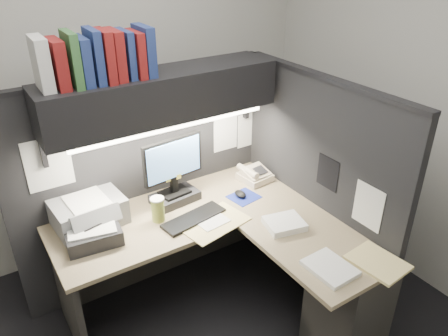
% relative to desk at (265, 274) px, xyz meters
% --- Properties ---
extents(wall_back, '(3.50, 0.04, 2.70)m').
position_rel_desk_xyz_m(wall_back, '(-0.43, 1.50, 0.91)').
color(wall_back, '#BAB8B1').
rests_on(wall_back, floor).
extents(wall_right, '(0.04, 3.00, 2.70)m').
position_rel_desk_xyz_m(wall_right, '(1.32, 0.00, 0.91)').
color(wall_right, '#BAB8B1').
rests_on(wall_right, floor).
extents(partition_back, '(1.90, 0.06, 1.60)m').
position_rel_desk_xyz_m(partition_back, '(-0.40, 0.93, 0.36)').
color(partition_back, black).
rests_on(partition_back, floor).
extents(partition_right, '(0.06, 1.50, 1.60)m').
position_rel_desk_xyz_m(partition_right, '(0.55, 0.18, 0.36)').
color(partition_right, black).
rests_on(partition_right, floor).
extents(desk, '(1.70, 1.53, 0.73)m').
position_rel_desk_xyz_m(desk, '(0.00, 0.00, 0.00)').
color(desk, '#9C8A63').
rests_on(desk, floor).
extents(overhead_shelf, '(1.55, 0.34, 0.30)m').
position_rel_desk_xyz_m(overhead_shelf, '(-0.30, 0.75, 1.06)').
color(overhead_shelf, black).
rests_on(overhead_shelf, partition_back).
extents(task_light_tube, '(1.32, 0.04, 0.04)m').
position_rel_desk_xyz_m(task_light_tube, '(-0.30, 0.61, 0.89)').
color(task_light_tube, white).
rests_on(task_light_tube, overhead_shelf).
extents(monitor, '(0.45, 0.23, 0.48)m').
position_rel_desk_xyz_m(monitor, '(-0.28, 0.70, 0.48)').
color(monitor, black).
rests_on(monitor, desk).
extents(keyboard, '(0.46, 0.22, 0.02)m').
position_rel_desk_xyz_m(keyboard, '(-0.28, 0.43, 0.30)').
color(keyboard, black).
rests_on(keyboard, desk).
extents(mousepad, '(0.23, 0.21, 0.00)m').
position_rel_desk_xyz_m(mousepad, '(0.16, 0.48, 0.29)').
color(mousepad, navy).
rests_on(mousepad, desk).
extents(mouse, '(0.07, 0.11, 0.04)m').
position_rel_desk_xyz_m(mouse, '(0.14, 0.50, 0.31)').
color(mouse, black).
rests_on(mouse, mousepad).
extents(telephone, '(0.23, 0.24, 0.09)m').
position_rel_desk_xyz_m(telephone, '(0.37, 0.64, 0.33)').
color(telephone, beige).
rests_on(telephone, desk).
extents(coffee_cup, '(0.11, 0.11, 0.16)m').
position_rel_desk_xyz_m(coffee_cup, '(-0.48, 0.55, 0.37)').
color(coffee_cup, '#B6B749').
rests_on(coffee_cup, desk).
extents(printer, '(0.46, 0.40, 0.17)m').
position_rel_desk_xyz_m(printer, '(-0.87, 0.79, 0.37)').
color(printer, gray).
rests_on(printer, desk).
extents(notebook_stack, '(0.35, 0.30, 0.10)m').
position_rel_desk_xyz_m(notebook_stack, '(-0.91, 0.56, 0.34)').
color(notebook_stack, black).
rests_on(notebook_stack, desk).
extents(open_folder, '(0.48, 0.36, 0.01)m').
position_rel_desk_xyz_m(open_folder, '(-0.19, 0.32, 0.29)').
color(open_folder, '#E1CD7F').
rests_on(open_folder, desk).
extents(paper_stack_a, '(0.28, 0.25, 0.05)m').
position_rel_desk_xyz_m(paper_stack_a, '(0.17, 0.04, 0.31)').
color(paper_stack_a, white).
rests_on(paper_stack_a, desk).
extents(paper_stack_b, '(0.22, 0.28, 0.03)m').
position_rel_desk_xyz_m(paper_stack_b, '(0.12, -0.42, 0.30)').
color(paper_stack_b, white).
rests_on(paper_stack_b, desk).
extents(manila_stack, '(0.27, 0.33, 0.02)m').
position_rel_desk_xyz_m(manila_stack, '(0.39, -0.53, 0.30)').
color(manila_stack, '#E1CD7F').
rests_on(manila_stack, desk).
extents(binder_row, '(0.64, 0.26, 0.30)m').
position_rel_desk_xyz_m(binder_row, '(-0.69, 0.75, 1.35)').
color(binder_row, beige).
rests_on(binder_row, overhead_shelf).
extents(pinned_papers, '(1.76, 1.31, 0.51)m').
position_rel_desk_xyz_m(pinned_papers, '(-0.00, 0.56, 0.61)').
color(pinned_papers, white).
rests_on(pinned_papers, partition_back).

